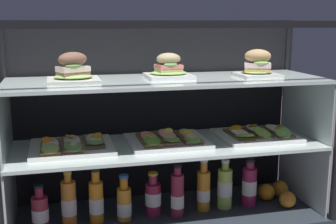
# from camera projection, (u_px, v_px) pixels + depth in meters

# --- Properties ---
(ground_plane) EXTENTS (6.00, 6.00, 0.02)m
(ground_plane) POSITION_uv_depth(u_px,v_px,m) (168.00, 223.00, 2.02)
(ground_plane) COLOR #484247
(ground_plane) RESTS_ON ground
(case_base_deck) EXTENTS (1.40, 0.50, 0.04)m
(case_base_deck) POSITION_uv_depth(u_px,v_px,m) (168.00, 217.00, 2.02)
(case_base_deck) COLOR #2C343C
(case_base_deck) RESTS_ON ground
(case_frame) EXTENTS (1.40, 0.50, 0.89)m
(case_frame) POSITION_uv_depth(u_px,v_px,m) (161.00, 109.00, 2.06)
(case_frame) COLOR black
(case_frame) RESTS_ON ground
(riser_lower_tier) EXTENTS (1.33, 0.43, 0.31)m
(riser_lower_tier) POSITION_uv_depth(u_px,v_px,m) (168.00, 181.00, 1.98)
(riser_lower_tier) COLOR silver
(riser_lower_tier) RESTS_ON case_base_deck
(shelf_lower_glass) EXTENTS (1.35, 0.44, 0.01)m
(shelf_lower_glass) POSITION_uv_depth(u_px,v_px,m) (168.00, 145.00, 1.95)
(shelf_lower_glass) COLOR silver
(shelf_lower_glass) RESTS_ON riser_lower_tier
(riser_upper_tier) EXTENTS (1.33, 0.43, 0.27)m
(riser_upper_tier) POSITION_uv_depth(u_px,v_px,m) (168.00, 114.00, 1.92)
(riser_upper_tier) COLOR silver
(riser_upper_tier) RESTS_ON shelf_lower_glass
(shelf_upper_glass) EXTENTS (1.35, 0.44, 0.01)m
(shelf_upper_glass) POSITION_uv_depth(u_px,v_px,m) (168.00, 81.00, 1.90)
(shelf_upper_glass) COLOR silver
(shelf_upper_glass) RESTS_ON riser_upper_tier
(plated_roll_sandwich_center) EXTENTS (0.20, 0.20, 0.12)m
(plated_roll_sandwich_center) POSITION_uv_depth(u_px,v_px,m) (73.00, 72.00, 1.78)
(plated_roll_sandwich_center) COLOR white
(plated_roll_sandwich_center) RESTS_ON shelf_upper_glass
(plated_roll_sandwich_far_left) EXTENTS (0.19, 0.19, 0.11)m
(plated_roll_sandwich_far_left) POSITION_uv_depth(u_px,v_px,m) (169.00, 69.00, 1.92)
(plated_roll_sandwich_far_left) COLOR white
(plated_roll_sandwich_far_left) RESTS_ON shelf_upper_glass
(plated_roll_sandwich_mid_right) EXTENTS (0.17, 0.17, 0.12)m
(plated_roll_sandwich_mid_right) POSITION_uv_depth(u_px,v_px,m) (257.00, 66.00, 1.97)
(plated_roll_sandwich_mid_right) COLOR white
(plated_roll_sandwich_mid_right) RESTS_ON shelf_upper_glass
(open_sandwich_tray_far_right) EXTENTS (0.34, 0.31, 0.06)m
(open_sandwich_tray_far_right) POSITION_uv_depth(u_px,v_px,m) (72.00, 145.00, 1.86)
(open_sandwich_tray_far_right) COLOR white
(open_sandwich_tray_far_right) RESTS_ON shelf_lower_glass
(open_sandwich_tray_left_of_center) EXTENTS (0.34, 0.31, 0.06)m
(open_sandwich_tray_left_of_center) POSITION_uv_depth(u_px,v_px,m) (168.00, 139.00, 1.95)
(open_sandwich_tray_left_of_center) COLOR white
(open_sandwich_tray_left_of_center) RESTS_ON shelf_lower_glass
(open_sandwich_tray_center) EXTENTS (0.34, 0.31, 0.06)m
(open_sandwich_tray_center) POSITION_uv_depth(u_px,v_px,m) (257.00, 134.00, 2.06)
(open_sandwich_tray_center) COLOR white
(open_sandwich_tray_center) RESTS_ON shelf_lower_glass
(juice_bottle_front_second) EXTENTS (0.07, 0.07, 0.20)m
(juice_bottle_front_second) POSITION_uv_depth(u_px,v_px,m) (40.00, 212.00, 1.84)
(juice_bottle_front_second) COLOR #A22B39
(juice_bottle_front_second) RESTS_ON case_base_deck
(juice_bottle_front_middle) EXTENTS (0.06, 0.06, 0.24)m
(juice_bottle_front_middle) POSITION_uv_depth(u_px,v_px,m) (69.00, 203.00, 1.89)
(juice_bottle_front_middle) COLOR orange
(juice_bottle_front_middle) RESTS_ON case_base_deck
(juice_bottle_back_right) EXTENTS (0.06, 0.06, 0.24)m
(juice_bottle_back_right) POSITION_uv_depth(u_px,v_px,m) (96.00, 201.00, 1.92)
(juice_bottle_back_right) COLOR orange
(juice_bottle_back_right) RESTS_ON case_base_deck
(juice_bottle_front_fourth) EXTENTS (0.06, 0.06, 0.20)m
(juice_bottle_front_fourth) POSITION_uv_depth(u_px,v_px,m) (124.00, 203.00, 1.94)
(juice_bottle_front_fourth) COLOR orange
(juice_bottle_front_fourth) RESTS_ON case_base_deck
(juice_bottle_near_post) EXTENTS (0.07, 0.07, 0.20)m
(juice_bottle_near_post) POSITION_uv_depth(u_px,v_px,m) (153.00, 197.00, 1.99)
(juice_bottle_near_post) COLOR maroon
(juice_bottle_near_post) RESTS_ON case_base_deck
(juice_bottle_front_left_end) EXTENTS (0.06, 0.06, 0.24)m
(juice_bottle_front_left_end) POSITION_uv_depth(u_px,v_px,m) (177.00, 195.00, 1.98)
(juice_bottle_front_left_end) COLOR #9C293E
(juice_bottle_front_left_end) RESTS_ON case_base_deck
(juice_bottle_tucked_behind) EXTENTS (0.06, 0.06, 0.24)m
(juice_bottle_tucked_behind) POSITION_uv_depth(u_px,v_px,m) (204.00, 190.00, 2.03)
(juice_bottle_tucked_behind) COLOR orange
(juice_bottle_tucked_behind) RESTS_ON case_base_deck
(juice_bottle_front_right_end) EXTENTS (0.07, 0.07, 0.23)m
(juice_bottle_front_right_end) POSITION_uv_depth(u_px,v_px,m) (225.00, 188.00, 2.06)
(juice_bottle_front_right_end) COLOR #B7DA54
(juice_bottle_front_right_end) RESTS_ON case_base_deck
(juice_bottle_back_center) EXTENTS (0.07, 0.07, 0.22)m
(juice_bottle_back_center) POSITION_uv_depth(u_px,v_px,m) (249.00, 185.00, 2.09)
(juice_bottle_back_center) COLOR #9B1C4B
(juice_bottle_back_center) RESTS_ON case_base_deck
(orange_fruit_beside_bottles) EXTENTS (0.08, 0.08, 0.08)m
(orange_fruit_beside_bottles) POSITION_uv_depth(u_px,v_px,m) (266.00, 192.00, 2.16)
(orange_fruit_beside_bottles) COLOR orange
(orange_fruit_beside_bottles) RESTS_ON case_base_deck
(orange_fruit_near_left_post) EXTENTS (0.08, 0.08, 0.08)m
(orange_fruit_near_left_post) POSITION_uv_depth(u_px,v_px,m) (288.00, 199.00, 2.07)
(orange_fruit_near_left_post) COLOR orange
(orange_fruit_near_left_post) RESTS_ON case_base_deck
(orange_fruit_rolled_forward) EXTENTS (0.08, 0.08, 0.08)m
(orange_fruit_rolled_forward) POSITION_uv_depth(u_px,v_px,m) (280.00, 189.00, 2.20)
(orange_fruit_rolled_forward) COLOR orange
(orange_fruit_rolled_forward) RESTS_ON case_base_deck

